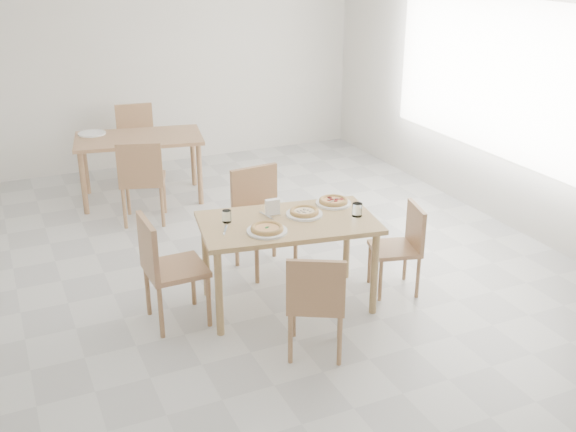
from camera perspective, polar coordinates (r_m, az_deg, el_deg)
name	(u,v)px	position (r m, az deg, el deg)	size (l,w,h in m)	color
room	(490,76)	(7.49, 16.71, 11.29)	(7.28, 7.00, 7.00)	beige
main_table	(288,231)	(5.38, 0.00, -1.27)	(1.50, 1.00, 0.75)	tan
chair_south	(316,298)	(4.78, 2.39, -6.97)	(0.55, 0.55, 0.82)	#A37351
chair_north	(261,212)	(6.09, -2.32, 0.38)	(0.51, 0.51, 0.93)	#A37351
chair_west	(165,263)	(5.25, -10.41, -3.96)	(0.46, 0.46, 0.90)	#A37351
chair_east	(403,242)	(5.78, 9.73, -2.20)	(0.46, 0.46, 0.77)	#A37351
plate_margherita	(267,231)	(5.14, -1.78, -1.28)	(0.31, 0.31, 0.02)	white
plate_mushroom	(304,214)	(5.45, 1.39, 0.16)	(0.30, 0.30, 0.02)	white
plate_pepperoni	(333,203)	(5.69, 3.86, 1.09)	(0.30, 0.30, 0.02)	white
pizza_margherita	(267,228)	(5.13, -1.79, -1.05)	(0.27, 0.27, 0.03)	#ECCA6F
pizza_mushroom	(304,211)	(5.44, 1.39, 0.39)	(0.26, 0.26, 0.03)	#ECCA6F
pizza_pepperoni	(333,201)	(5.68, 3.87, 1.31)	(0.29, 0.29, 0.03)	#ECCA6F
tumbler_a	(357,210)	(5.44, 5.88, 0.53)	(0.08, 0.08, 0.11)	white
tumbler_b	(227,216)	(5.32, -5.21, -0.03)	(0.07, 0.07, 0.10)	white
napkin_holder	(272,208)	(5.42, -1.33, 0.69)	(0.13, 0.06, 0.14)	silver
fork_a	(266,216)	(5.44, -1.87, 0.04)	(0.02, 0.19, 0.01)	silver
fork_b	(225,230)	(5.19, -5.33, -1.20)	(0.02, 0.19, 0.01)	silver
second_table	(139,144)	(7.90, -12.49, 5.96)	(1.54, 1.05, 0.75)	#A37351
chair_back_s	(142,176)	(7.19, -12.28, 3.32)	(0.57, 0.57, 0.92)	#A37351
chair_back_n	(137,137)	(8.69, -12.70, 6.58)	(0.51, 0.51, 0.92)	#A37351
plate_empty	(92,133)	(8.10, -16.27, 6.72)	(0.31, 0.31, 0.02)	white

